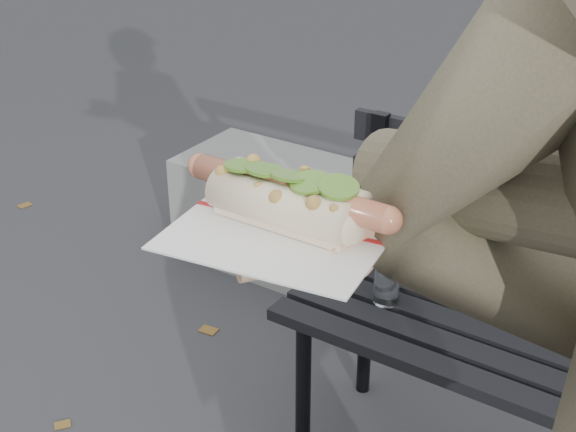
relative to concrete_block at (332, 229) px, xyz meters
name	(u,v)px	position (x,y,z in m)	size (l,w,h in m)	color
concrete_block	(332,229)	(0.00, 0.00, 0.00)	(1.20, 0.40, 0.40)	slate
held_hotdog	(520,212)	(1.11, -1.62, 1.09)	(0.62, 0.30, 0.20)	#484630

